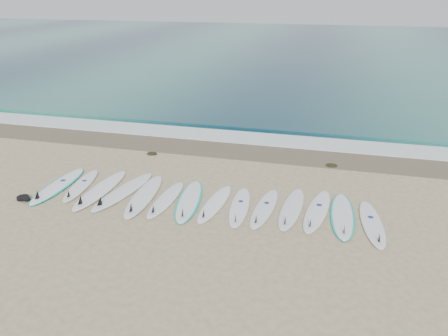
% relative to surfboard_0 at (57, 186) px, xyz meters
% --- Properties ---
extents(ground, '(120.00, 120.00, 0.00)m').
position_rel_surfboard_0_xyz_m(ground, '(4.35, 0.19, -0.05)').
color(ground, tan).
extents(ocean, '(120.00, 55.00, 0.03)m').
position_rel_surfboard_0_xyz_m(ocean, '(4.35, 32.69, -0.03)').
color(ocean, '#1E5857').
rests_on(ocean, ground).
extents(wet_sand_band, '(120.00, 1.80, 0.01)m').
position_rel_surfboard_0_xyz_m(wet_sand_band, '(4.35, 4.29, -0.04)').
color(wet_sand_band, brown).
rests_on(wet_sand_band, ground).
extents(foam_band, '(120.00, 1.40, 0.04)m').
position_rel_surfboard_0_xyz_m(foam_band, '(4.35, 5.69, -0.03)').
color(foam_band, silver).
rests_on(foam_band, ground).
extents(wave_crest, '(120.00, 1.00, 0.10)m').
position_rel_surfboard_0_xyz_m(wave_crest, '(4.35, 7.19, 0.00)').
color(wave_crest, '#1E5857').
rests_on(wave_crest, ground).
extents(surfboard_0, '(0.69, 2.65, 0.34)m').
position_rel_surfboard_0_xyz_m(surfboard_0, '(0.00, 0.00, 0.00)').
color(surfboard_0, white).
rests_on(surfboard_0, ground).
extents(surfboard_1, '(0.82, 2.34, 0.29)m').
position_rel_surfboard_0_xyz_m(surfboard_1, '(0.64, 0.17, 0.00)').
color(surfboard_1, white).
rests_on(surfboard_1, ground).
extents(surfboard_2, '(0.63, 2.79, 0.36)m').
position_rel_surfboard_0_xyz_m(surfboard_2, '(1.35, 0.01, 0.01)').
color(surfboard_2, white).
rests_on(surfboard_2, ground).
extents(surfboard_3, '(1.03, 2.83, 0.35)m').
position_rel_surfboard_0_xyz_m(surfboard_3, '(2.01, 0.07, 0.01)').
color(surfboard_3, white).
rests_on(surfboard_3, ground).
extents(surfboard_4, '(0.82, 2.80, 0.35)m').
position_rel_surfboard_0_xyz_m(surfboard_4, '(2.71, -0.03, 0.01)').
color(surfboard_4, white).
rests_on(surfboard_4, ground).
extents(surfboard_5, '(0.53, 2.32, 0.30)m').
position_rel_surfboard_0_xyz_m(surfboard_5, '(3.37, -0.07, 0.00)').
color(surfboard_5, white).
rests_on(surfboard_5, ground).
extents(surfboard_6, '(1.00, 2.63, 0.33)m').
position_rel_surfboard_0_xyz_m(surfboard_6, '(4.00, 0.03, -0.00)').
color(surfboard_6, white).
rests_on(surfboard_6, ground).
extents(surfboard_7, '(0.65, 2.34, 0.30)m').
position_rel_surfboard_0_xyz_m(surfboard_7, '(4.72, 0.03, 0.00)').
color(surfboard_7, white).
rests_on(surfboard_7, ground).
extents(surfboard_8, '(0.69, 2.33, 0.29)m').
position_rel_surfboard_0_xyz_m(surfboard_8, '(5.41, 0.02, 0.00)').
color(surfboard_8, white).
rests_on(surfboard_8, ground).
extents(surfboard_9, '(0.66, 2.36, 0.30)m').
position_rel_surfboard_0_xyz_m(surfboard_9, '(6.04, 0.09, 0.00)').
color(surfboard_9, white).
rests_on(surfboard_9, ground).
extents(surfboard_10, '(0.68, 2.50, 0.32)m').
position_rel_surfboard_0_xyz_m(surfboard_10, '(6.74, 0.25, 0.00)').
color(surfboard_10, white).
rests_on(surfboard_10, ground).
extents(surfboard_11, '(0.84, 2.55, 0.32)m').
position_rel_surfboard_0_xyz_m(surfboard_11, '(7.38, 0.29, 0.01)').
color(surfboard_11, white).
rests_on(surfboard_11, ground).
extents(surfboard_12, '(0.70, 2.54, 0.32)m').
position_rel_surfboard_0_xyz_m(surfboard_12, '(8.03, 0.22, -0.00)').
color(surfboard_12, white).
rests_on(surfboard_12, ground).
extents(surfboard_13, '(0.76, 2.44, 0.31)m').
position_rel_surfboard_0_xyz_m(surfboard_13, '(8.74, -0.04, 0.00)').
color(surfboard_13, white).
rests_on(surfboard_13, ground).
extents(seaweed_near, '(0.37, 0.29, 0.07)m').
position_rel_surfboard_0_xyz_m(seaweed_near, '(1.59, 3.18, -0.01)').
color(seaweed_near, black).
rests_on(seaweed_near, ground).
extents(seaweed_far, '(0.38, 0.30, 0.07)m').
position_rel_surfboard_0_xyz_m(seaweed_far, '(7.66, 3.62, -0.01)').
color(seaweed_far, black).
rests_on(seaweed_far, ground).
extents(leash_coil, '(0.46, 0.36, 0.11)m').
position_rel_surfboard_0_xyz_m(leash_coil, '(-0.43, -0.93, -0.00)').
color(leash_coil, black).
rests_on(leash_coil, ground).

